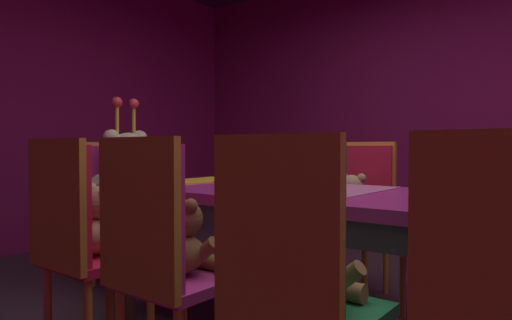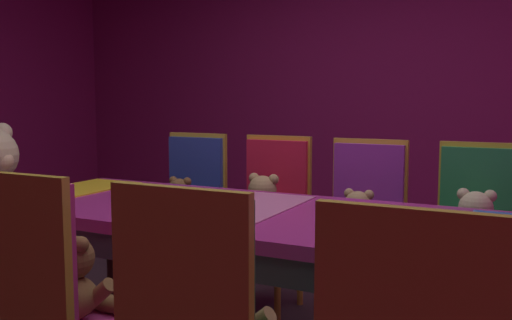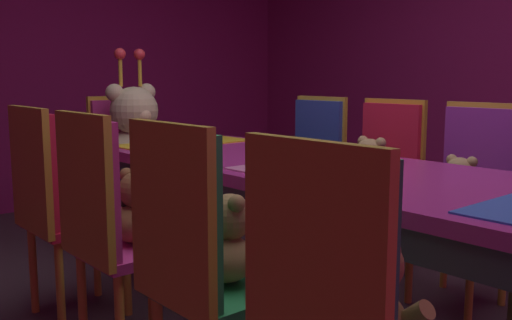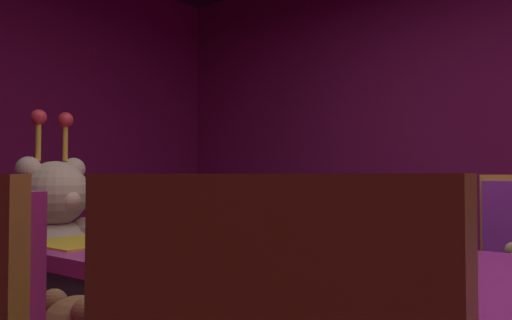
# 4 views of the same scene
# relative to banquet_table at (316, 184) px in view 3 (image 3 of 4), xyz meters

# --- Properties ---
(wall_back) EXTENTS (5.20, 0.12, 2.80)m
(wall_back) POSITION_rel_banquet_table_xyz_m (0.00, 3.20, 0.75)
(wall_back) COLOR #8C1959
(wall_back) RESTS_ON ground_plane
(banquet_table) EXTENTS (0.90, 2.38, 0.75)m
(banquet_table) POSITION_rel_banquet_table_xyz_m (0.00, 0.00, 0.00)
(banquet_table) COLOR #B22D8C
(banquet_table) RESTS_ON ground_plane
(chair_left_0) EXTENTS (0.42, 0.41, 0.98)m
(chair_left_0) POSITION_rel_banquet_table_xyz_m (-0.85, -0.86, -0.06)
(chair_left_0) COLOR #268C4C
(chair_left_0) RESTS_ON ground_plane
(teddy_left_0) EXTENTS (0.24, 0.30, 0.29)m
(teddy_left_0) POSITION_rel_banquet_table_xyz_m (-0.71, -0.86, -0.07)
(teddy_left_0) COLOR olive
(teddy_left_0) RESTS_ON chair_left_0
(chair_left_1) EXTENTS (0.42, 0.41, 0.98)m
(chair_left_1) POSITION_rel_banquet_table_xyz_m (-0.84, -0.28, -0.06)
(chair_left_1) COLOR #268C4C
(chair_left_1) RESTS_ON ground_plane
(teddy_left_1) EXTENTS (0.24, 0.32, 0.30)m
(teddy_left_1) POSITION_rel_banquet_table_xyz_m (-0.70, -0.28, -0.07)
(teddy_left_1) COLOR #9E7247
(teddy_left_1) RESTS_ON chair_left_1
(chair_left_2) EXTENTS (0.42, 0.41, 0.98)m
(chair_left_2) POSITION_rel_banquet_table_xyz_m (-0.84, 0.30, -0.06)
(chair_left_2) COLOR #CC338C
(chair_left_2) RESTS_ON ground_plane
(teddy_left_2) EXTENTS (0.24, 0.31, 0.30)m
(teddy_left_2) POSITION_rel_banquet_table_xyz_m (-0.70, 0.30, -0.07)
(teddy_left_2) COLOR brown
(teddy_left_2) RESTS_ON chair_left_2
(chair_left_3) EXTENTS (0.42, 0.41, 0.98)m
(chair_left_3) POSITION_rel_banquet_table_xyz_m (-0.85, 0.83, -0.06)
(chair_left_3) COLOR red
(chair_left_3) RESTS_ON ground_plane
(teddy_left_3) EXTENTS (0.27, 0.34, 0.33)m
(teddy_left_3) POSITION_rel_banquet_table_xyz_m (-0.70, 0.83, -0.06)
(teddy_left_3) COLOR tan
(teddy_left_3) RESTS_ON chair_left_3
(chair_right_1) EXTENTS (0.42, 0.41, 0.98)m
(chair_right_1) POSITION_rel_banquet_table_xyz_m (0.84, -0.27, -0.06)
(chair_right_1) COLOR purple
(chair_right_1) RESTS_ON ground_plane
(teddy_right_1) EXTENTS (0.23, 0.30, 0.28)m
(teddy_right_1) POSITION_rel_banquet_table_xyz_m (0.70, -0.27, -0.07)
(teddy_right_1) COLOR tan
(teddy_right_1) RESTS_ON chair_right_1
(chair_right_2) EXTENTS (0.42, 0.41, 0.98)m
(chair_right_2) POSITION_rel_banquet_table_xyz_m (0.87, 0.29, -0.06)
(chair_right_2) COLOR red
(chair_right_2) RESTS_ON ground_plane
(teddy_right_2) EXTENTS (0.27, 0.34, 0.32)m
(teddy_right_2) POSITION_rel_banquet_table_xyz_m (0.72, 0.29, -0.06)
(teddy_right_2) COLOR tan
(teddy_right_2) RESTS_ON chair_right_2
(chair_right_3) EXTENTS (0.42, 0.41, 0.98)m
(chair_right_3) POSITION_rel_banquet_table_xyz_m (0.86, 0.84, -0.06)
(chair_right_3) COLOR #2D47B2
(chair_right_3) RESTS_ON ground_plane
(teddy_right_3) EXTENTS (0.22, 0.29, 0.27)m
(teddy_right_3) POSITION_rel_banquet_table_xyz_m (0.72, 0.84, -0.08)
(teddy_right_3) COLOR brown
(teddy_right_3) RESTS_ON chair_right_3
(throne_chair) EXTENTS (0.41, 0.42, 0.98)m
(throne_chair) POSITION_rel_banquet_table_xyz_m (0.00, 1.74, -0.06)
(throne_chair) COLOR #CC338C
(throne_chair) RESTS_ON ground_plane
(king_teddy_bear) EXTENTS (0.64, 0.50, 0.83)m
(king_teddy_bear) POSITION_rel_banquet_table_xyz_m (0.00, 1.57, 0.07)
(king_teddy_bear) COLOR beige
(king_teddy_bear) RESTS_ON throne_chair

